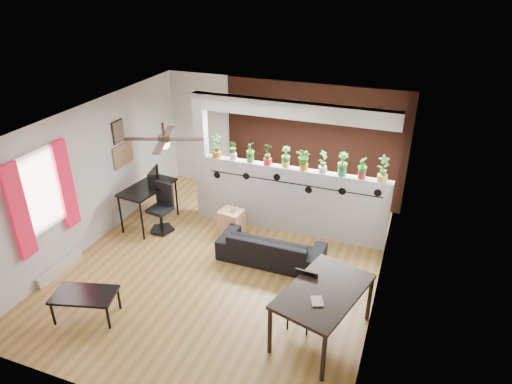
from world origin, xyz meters
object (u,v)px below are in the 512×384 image
(cube_shelf, at_px, (231,222))
(computer_desk, at_px, (148,190))
(sofa, at_px, (271,248))
(office_chair, at_px, (162,211))
(potted_plant_5, at_px, (304,158))
(dining_table, at_px, (323,295))
(potted_plant_1, at_px, (233,149))
(ceiling_fan, at_px, (164,141))
(folding_chair, at_px, (304,294))
(potted_plant_8, at_px, (363,167))
(potted_plant_6, at_px, (323,161))
(coffee_table, at_px, (84,296))
(potted_plant_4, at_px, (286,156))
(potted_plant_2, at_px, (250,152))
(cup, at_px, (233,209))
(potted_plant_0, at_px, (217,145))
(potted_plant_3, at_px, (268,153))
(potted_plant_7, at_px, (343,164))
(potted_plant_9, at_px, (383,168))

(cube_shelf, bearing_deg, computer_desk, -164.82)
(sofa, xyz_separation_m, office_chair, (-2.33, 0.23, 0.17))
(potted_plant_5, relative_size, office_chair, 0.44)
(dining_table, bearing_deg, potted_plant_1, 133.12)
(ceiling_fan, bearing_deg, folding_chair, -14.01)
(potted_plant_8, bearing_deg, potted_plant_6, 180.00)
(folding_chair, relative_size, coffee_table, 0.86)
(potted_plant_5, bearing_deg, folding_chair, -73.87)
(potted_plant_4, bearing_deg, potted_plant_2, 180.00)
(cube_shelf, distance_m, computer_desk, 1.78)
(cup, bearing_deg, ceiling_fan, -114.56)
(potted_plant_0, bearing_deg, folding_chair, -44.56)
(potted_plant_2, relative_size, potted_plant_3, 0.90)
(potted_plant_5, xyz_separation_m, dining_table, (1.01, -2.58, -0.86))
(potted_plant_7, bearing_deg, potted_plant_9, -0.00)
(sofa, bearing_deg, potted_plant_6, -118.20)
(cup, height_order, computer_desk, computer_desk)
(potted_plant_3, bearing_deg, potted_plant_4, 0.00)
(potted_plant_7, bearing_deg, ceiling_fan, -144.00)
(office_chair, bearing_deg, potted_plant_1, 36.32)
(potted_plant_8, distance_m, computer_desk, 4.14)
(folding_chair, bearing_deg, potted_plant_9, 73.74)
(cube_shelf, bearing_deg, dining_table, -33.78)
(sofa, relative_size, cube_shelf, 3.45)
(potted_plant_9, bearing_deg, cup, -168.42)
(computer_desk, bearing_deg, potted_plant_7, 11.40)
(potted_plant_1, relative_size, coffee_table, 0.38)
(ceiling_fan, bearing_deg, cup, 65.44)
(potted_plant_7, bearing_deg, potted_plant_1, 180.00)
(potted_plant_6, height_order, coffee_table, potted_plant_6)
(potted_plant_1, bearing_deg, sofa, -43.24)
(ceiling_fan, bearing_deg, computer_desk, 137.54)
(potted_plant_1, bearing_deg, potted_plant_8, 0.00)
(potted_plant_6, height_order, potted_plant_8, potted_plant_6)
(potted_plant_2, height_order, potted_plant_3, potted_plant_3)
(sofa, height_order, cube_shelf, sofa)
(office_chair, xyz_separation_m, dining_table, (3.58, -1.72, 0.29))
(ceiling_fan, relative_size, folding_chair, 1.37)
(potted_plant_0, relative_size, cup, 4.07)
(potted_plant_7, relative_size, potted_plant_9, 0.90)
(potted_plant_4, height_order, potted_plant_9, potted_plant_9)
(potted_plant_9, bearing_deg, potted_plant_4, 180.00)
(potted_plant_0, xyz_separation_m, office_chair, (-0.82, -0.86, -1.17))
(cup, distance_m, coffee_table, 3.12)
(potted_plant_0, xyz_separation_m, potted_plant_2, (0.70, 0.00, -0.04))
(folding_chair, height_order, coffee_table, folding_chair)
(potted_plant_3, bearing_deg, sofa, -67.16)
(potted_plant_8, height_order, coffee_table, potted_plant_8)
(potted_plant_4, xyz_separation_m, dining_table, (1.36, -2.58, -0.85))
(potted_plant_2, bearing_deg, office_chair, -150.52)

